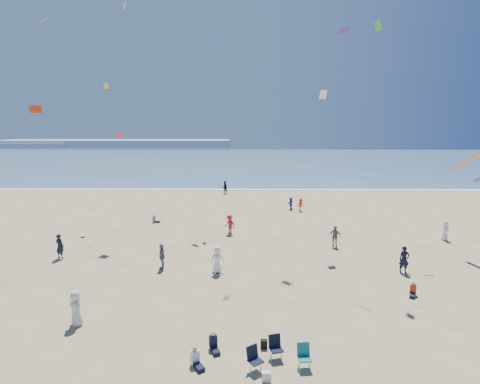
{
  "coord_description": "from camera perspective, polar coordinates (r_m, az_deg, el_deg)",
  "views": [
    {
      "loc": [
        2.24,
        -12.11,
        9.75
      ],
      "look_at": [
        2.0,
        8.0,
        6.2
      ],
      "focal_mm": 28.0,
      "sensor_mm": 36.0,
      "label": 1
    }
  ],
  "objects": [
    {
      "name": "ocean",
      "position": [
        107.57,
        -0.51,
        4.82
      ],
      "size": [
        220.0,
        100.0,
        0.06
      ],
      "primitive_type": "cube",
      "color": "#476B84",
      "rests_on": "ground"
    },
    {
      "name": "surf_line",
      "position": [
        57.97,
        -1.54,
        0.36
      ],
      "size": [
        220.0,
        1.2,
        0.08
      ],
      "primitive_type": "cube",
      "color": "white",
      "rests_on": "ground"
    },
    {
      "name": "headland_far",
      "position": [
        192.63,
        -18.31,
        7.08
      ],
      "size": [
        110.0,
        20.0,
        3.2
      ],
      "primitive_type": "cube",
      "color": "#7A8EA8",
      "rests_on": "ground"
    },
    {
      "name": "headland_near",
      "position": [
        204.69,
        -29.47,
        6.28
      ],
      "size": [
        40.0,
        14.0,
        2.0
      ],
      "primitive_type": "cube",
      "color": "#7A8EA8",
      "rests_on": "ground"
    },
    {
      "name": "standing_flyers",
      "position": [
        28.91,
        4.11,
        -7.9
      ],
      "size": [
        32.92,
        51.85,
        1.91
      ],
      "color": "slate",
      "rests_on": "ground"
    },
    {
      "name": "seated_group",
      "position": [
        21.59,
        -1.61,
        -15.6
      ],
      "size": [
        20.03,
        27.5,
        0.84
      ],
      "color": "silver",
      "rests_on": "ground"
    },
    {
      "name": "chair_cluster",
      "position": [
        16.79,
        5.95,
        -23.48
      ],
      "size": [
        2.75,
        1.58,
        1.0
      ],
      "color": "black",
      "rests_on": "ground"
    },
    {
      "name": "white_tote",
      "position": [
        16.16,
        4.07,
        -26.24
      ],
      "size": [
        0.35,
        0.2,
        0.4
      ],
      "primitive_type": "cube",
      "color": "silver",
      "rests_on": "ground"
    },
    {
      "name": "black_backpack",
      "position": [
        17.99,
        3.66,
        -22.11
      ],
      "size": [
        0.3,
        0.22,
        0.38
      ],
      "primitive_type": "cube",
      "color": "black",
      "rests_on": "ground"
    },
    {
      "name": "kites_aloft",
      "position": [
        26.9,
        15.12,
        19.35
      ],
      "size": [
        43.92,
        41.4,
        29.13
      ],
      "color": "blue",
      "rests_on": "ground"
    }
  ]
}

